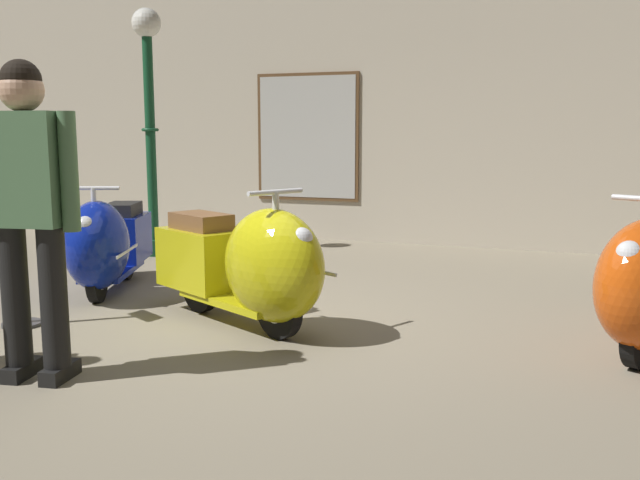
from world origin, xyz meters
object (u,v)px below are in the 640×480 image
object	(u,v)px
scooter_1	(250,265)
scooter_0	(106,244)
lamppost	(150,112)
visitor_0	(28,199)
info_stanchion	(18,265)

from	to	relation	value
scooter_1	scooter_0	bearing A→B (deg)	-171.42
lamppost	visitor_0	world-z (taller)	lamppost
scooter_1	visitor_0	world-z (taller)	visitor_0
lamppost	scooter_1	bearing A→B (deg)	-45.44
lamppost	scooter_0	bearing A→B (deg)	-68.40
scooter_0	scooter_1	xyz separation A→B (m)	(1.62, -0.56, 0.02)
visitor_0	info_stanchion	world-z (taller)	visitor_0
scooter_1	visitor_0	xyz separation A→B (m)	(-0.67, -1.34, 0.56)
scooter_0	visitor_0	bearing A→B (deg)	5.70
info_stanchion	scooter_0	bearing A→B (deg)	92.11
info_stanchion	visitor_0	bearing A→B (deg)	-43.09
info_stanchion	lamppost	bearing A→B (deg)	104.83
lamppost	info_stanchion	size ratio (longest dim) A/B	2.53
visitor_0	info_stanchion	distance (m)	1.38
visitor_0	scooter_0	bearing A→B (deg)	17.44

